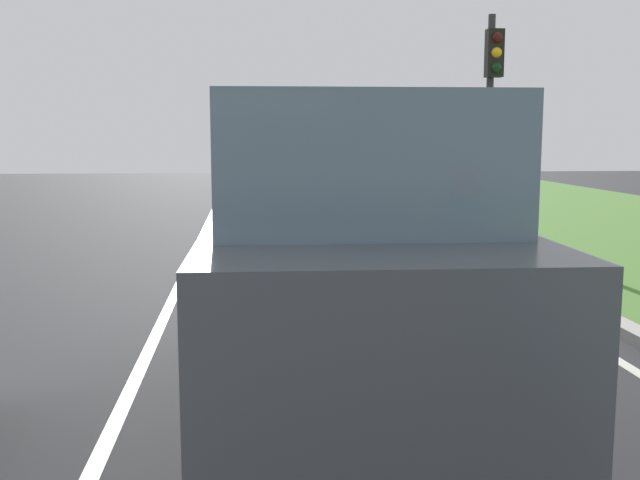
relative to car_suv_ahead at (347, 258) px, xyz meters
The scene contains 6 objects.
ground_plane 5.59m from the car_suv_ahead, 100.15° to the left, with size 60.00×60.00×0.00m, color #262628.
lane_line_center 5.75m from the car_suv_ahead, 107.17° to the left, with size 0.12×32.00×0.01m, color silver.
lane_line_right_edge 6.11m from the car_suv_ahead, 63.91° to the left, with size 0.12×32.00×0.01m, color silver.
curb_right 6.33m from the car_suv_ahead, 59.77° to the left, with size 0.24×48.00×0.12m, color #9E9B93.
car_suv_ahead is the anchor object (origin of this frame).
traffic_light_near_right 10.11m from the car_suv_ahead, 66.25° to the left, with size 0.32×0.50×4.33m.
Camera 1 is at (0.28, 3.36, 2.04)m, focal length 42.08 mm.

